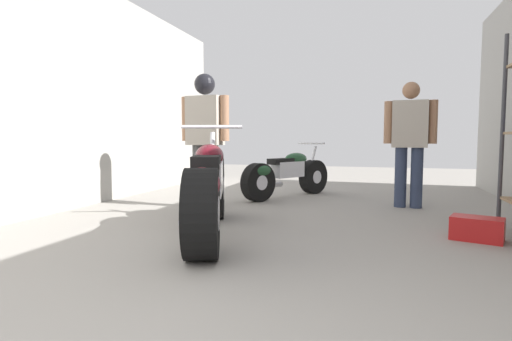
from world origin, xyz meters
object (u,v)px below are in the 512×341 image
object	(u,v)px
motorcycle_maroon_cruiser	(208,189)
motorcycle_black_naked	(286,174)
mechanic_in_blue	(410,137)
red_toolbox	(477,229)
mechanic_with_helmet	(205,128)

from	to	relation	value
motorcycle_maroon_cruiser	motorcycle_black_naked	xyz separation A→B (m)	(0.18, 2.63, -0.08)
mechanic_in_blue	red_toolbox	size ratio (longest dim) A/B	3.87
motorcycle_black_naked	red_toolbox	distance (m)	3.06
motorcycle_maroon_cruiser	red_toolbox	distance (m)	2.46
motorcycle_black_naked	mechanic_in_blue	world-z (taller)	mechanic_in_blue
motorcycle_maroon_cruiser	mechanic_in_blue	xyz separation A→B (m)	(1.92, 2.19, 0.49)
motorcycle_black_naked	mechanic_with_helmet	world-z (taller)	mechanic_with_helmet
motorcycle_maroon_cruiser	red_toolbox	bearing A→B (deg)	12.22
motorcycle_maroon_cruiser	mechanic_in_blue	world-z (taller)	mechanic_in_blue
motorcycle_black_naked	mechanic_in_blue	size ratio (longest dim) A/B	1.00
mechanic_in_blue	red_toolbox	xyz separation A→B (m)	(0.46, -1.68, -0.82)
mechanic_with_helmet	motorcycle_black_naked	bearing A→B (deg)	55.27
mechanic_in_blue	mechanic_with_helmet	distance (m)	2.68
mechanic_in_blue	red_toolbox	distance (m)	1.92
mechanic_in_blue	red_toolbox	world-z (taller)	mechanic_in_blue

